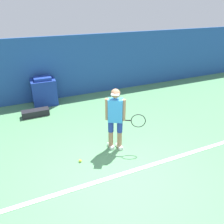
# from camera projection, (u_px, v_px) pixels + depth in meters

# --- Properties ---
(ground_plane) EXTENTS (24.00, 24.00, 0.00)m
(ground_plane) POSITION_uv_depth(u_px,v_px,m) (117.00, 177.00, 4.67)
(ground_plane) COLOR #518C5B
(back_wall) EXTENTS (24.00, 0.10, 2.30)m
(back_wall) POSITION_uv_depth(u_px,v_px,m) (63.00, 68.00, 8.13)
(back_wall) COLOR #234C99
(back_wall) RESTS_ON ground_plane
(court_baseline) EXTENTS (21.60, 0.10, 0.01)m
(court_baseline) POSITION_uv_depth(u_px,v_px,m) (117.00, 176.00, 4.68)
(court_baseline) COLOR white
(court_baseline) RESTS_ON ground_plane
(tennis_player) EXTENTS (0.86, 0.53, 1.60)m
(tennis_player) POSITION_uv_depth(u_px,v_px,m) (116.00, 117.00, 5.21)
(tennis_player) COLOR #A37556
(tennis_player) RESTS_ON ground_plane
(tennis_ball) EXTENTS (0.07, 0.07, 0.07)m
(tennis_ball) POSITION_uv_depth(u_px,v_px,m) (80.00, 161.00, 5.09)
(tennis_ball) COLOR #D1E533
(tennis_ball) RESTS_ON ground_plane
(covered_chair) EXTENTS (0.83, 0.62, 1.02)m
(covered_chair) POSITION_uv_depth(u_px,v_px,m) (44.00, 91.00, 7.79)
(covered_chair) COLOR navy
(covered_chair) RESTS_ON ground_plane
(equipment_bag) EXTENTS (0.85, 0.29, 0.21)m
(equipment_bag) POSITION_uv_depth(u_px,v_px,m) (36.00, 113.00, 7.13)
(equipment_bag) COLOR black
(equipment_bag) RESTS_ON ground_plane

